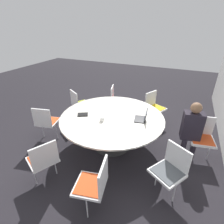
# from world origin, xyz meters

# --- Properties ---
(ground_plane) EXTENTS (16.00, 16.00, 0.00)m
(ground_plane) POSITION_xyz_m (0.00, 0.00, 0.00)
(ground_plane) COLOR black
(conference_table) EXTENTS (2.13, 2.13, 0.74)m
(conference_table) POSITION_xyz_m (0.00, 0.00, 0.64)
(conference_table) COLOR #333333
(conference_table) RESTS_ON ground_plane
(chair_0) EXTENTS (0.49, 0.51, 0.86)m
(chair_0) POSITION_xyz_m (-0.39, 1.75, 0.52)
(chair_0) COLOR white
(chair_0) RESTS_ON ground_plane
(chair_1) EXTENTS (0.58, 0.57, 0.86)m
(chair_1) POSITION_xyz_m (-1.36, 0.61, 0.52)
(chair_1) COLOR white
(chair_1) RESTS_ON ground_plane
(chair_2) EXTENTS (0.54, 0.52, 0.86)m
(chair_2) POSITION_xyz_m (-1.42, -0.47, 0.52)
(chair_2) COLOR white
(chair_2) RESTS_ON ground_plane
(chair_3) EXTENTS (0.59, 0.60, 0.86)m
(chair_3) POSITION_xyz_m (-0.73, -1.30, 0.52)
(chair_3) COLOR white
(chair_3) RESTS_ON ground_plane
(chair_4) EXTENTS (0.51, 0.52, 0.86)m
(chair_4) POSITION_xyz_m (0.39, -1.44, 0.52)
(chair_4) COLOR white
(chair_4) RESTS_ON ground_plane
(chair_5) EXTENTS (0.58, 0.57, 0.86)m
(chair_5) POSITION_xyz_m (1.36, -0.62, 0.52)
(chair_5) COLOR white
(chair_5) RESTS_ON ground_plane
(chair_6) EXTENTS (0.52, 0.50, 0.86)m
(chair_6) POSITION_xyz_m (1.45, 0.37, 0.52)
(chair_6) COLOR white
(chair_6) RESTS_ON ground_plane
(chair_7) EXTENTS (0.59, 0.60, 0.86)m
(chair_7) POSITION_xyz_m (0.74, 1.30, 0.52)
(chair_7) COLOR white
(chair_7) RESTS_ON ground_plane
(person_0) EXTENTS (0.31, 0.39, 1.21)m
(person_0) POSITION_xyz_m (-0.27, 1.53, 0.71)
(person_0) COLOR #231E28
(person_0) RESTS_ON ground_plane
(laptop) EXTENTS (0.33, 0.29, 0.21)m
(laptop) POSITION_xyz_m (-0.11, 0.61, 0.80)
(laptop) COLOR #232326
(laptop) RESTS_ON conference_table
(spiral_notebook) EXTENTS (0.23, 0.26, 0.02)m
(spiral_notebook) POSITION_xyz_m (0.19, -0.58, 0.75)
(spiral_notebook) COLOR black
(spiral_notebook) RESTS_ON conference_table
(coffee_cup) EXTENTS (0.08, 0.08, 0.08)m
(coffee_cup) POSITION_xyz_m (0.25, -0.11, 0.79)
(coffee_cup) COLOR white
(coffee_cup) RESTS_ON conference_table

